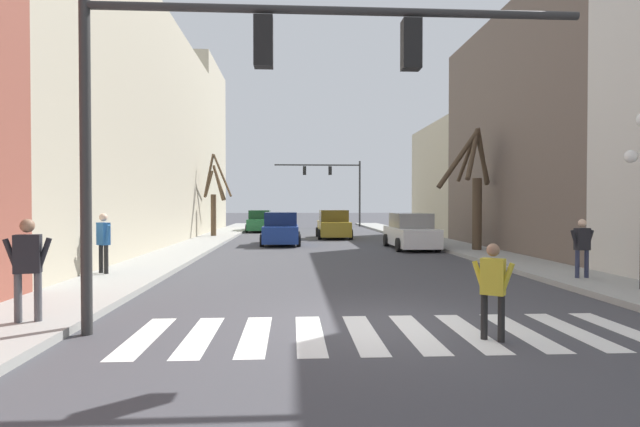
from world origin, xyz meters
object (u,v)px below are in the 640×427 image
traffic_signal_far (334,178)px  street_tree_right_mid (474,187)px  car_parked_right_far (281,230)px  traffic_signal_near (245,75)px  street_tree_right_near (215,197)px  pedestrian_on_right_sidewalk (582,243)px  car_at_intersection (260,222)px  pedestrian_waiting_at_curb (28,261)px  car_parked_left_near (411,232)px  pedestrian_crossing_street (103,238)px  pedestrian_on_left_sidewalk (493,283)px  car_driving_toward_lane (334,225)px

traffic_signal_far → street_tree_right_mid: traffic_signal_far is taller
car_parked_right_far → traffic_signal_near: bearing=-0.7°
traffic_signal_far → street_tree_right_near: traffic_signal_far is taller
pedestrian_on_right_sidewalk → street_tree_right_near: bearing=-60.8°
pedestrian_on_right_sidewalk → street_tree_right_mid: bearing=-95.8°
car_at_intersection → car_parked_right_far: car_parked_right_far is taller
street_tree_right_mid → pedestrian_on_right_sidewalk: bearing=-91.2°
traffic_signal_far → pedestrian_waiting_at_curb: traffic_signal_far is taller
pedestrian_on_right_sidewalk → street_tree_right_near: size_ratio=0.31×
car_parked_left_near → street_tree_right_mid: (2.33, -2.21, 2.15)m
car_at_intersection → street_tree_right_near: (-2.41, -7.46, 1.84)m
pedestrian_crossing_street → pedestrian_on_left_sidewalk: size_ratio=1.14×
traffic_signal_near → pedestrian_waiting_at_curb: traffic_signal_near is taller
street_tree_right_mid → pedestrian_crossing_street: bearing=-153.1°
traffic_signal_far → car_parked_left_near: 24.99m
traffic_signal_near → pedestrian_crossing_street: size_ratio=4.82×
car_parked_left_near → traffic_signal_far: bearing=3.8°
pedestrian_on_right_sidewalk → pedestrian_on_left_sidewalk: 7.28m
car_parked_right_far → street_tree_right_near: street_tree_right_near is taller
car_parked_right_far → car_driving_toward_lane: bearing=146.8°
traffic_signal_near → pedestrian_on_right_sidewalk: 10.46m
car_at_intersection → car_driving_toward_lane: bearing=-146.8°
car_at_intersection → car_driving_toward_lane: size_ratio=1.07×
pedestrian_crossing_street → car_driving_toward_lane: bearing=107.0°
pedestrian_crossing_street → pedestrian_on_right_sidewalk: 13.55m
car_driving_toward_lane → pedestrian_waiting_at_curb: bearing=162.6°
pedestrian_on_left_sidewalk → street_tree_right_mid: (4.95, 14.07, 2.05)m
car_driving_toward_lane → pedestrian_on_left_sidewalk: (0.49, -24.18, 0.08)m
pedestrian_waiting_at_curb → pedestrian_on_right_sidewalk: 13.23m
car_driving_toward_lane → pedestrian_on_right_sidewalk: 19.41m
traffic_signal_far → car_driving_toward_lane: 17.24m
pedestrian_on_right_sidewalk → street_tree_right_mid: street_tree_right_mid is taller
pedestrian_crossing_street → traffic_signal_near: bearing=-11.1°
traffic_signal_far → pedestrian_on_right_sidewalk: traffic_signal_far is taller
car_at_intersection → pedestrian_on_right_sidewalk: bearing=-158.6°
street_tree_right_mid → car_driving_toward_lane: bearing=118.2°
car_driving_toward_lane → traffic_signal_far: bearing=-5.1°
traffic_signal_near → pedestrian_crossing_street: (-4.70, 6.42, -3.14)m
car_at_intersection → car_parked_right_far: (1.96, -12.99, 0.02)m
traffic_signal_near → pedestrian_on_right_sidewalk: size_ratio=5.24×
traffic_signal_far → pedestrian_crossing_street: bearing=-106.0°
car_driving_toward_lane → pedestrian_crossing_street: 18.89m
car_at_intersection → pedestrian_crossing_street: bearing=173.2°
car_at_intersection → pedestrian_waiting_at_curb: bearing=176.3°
car_parked_left_near → pedestrian_on_right_sidewalk: (2.15, -10.78, 0.30)m
traffic_signal_far → pedestrian_waiting_at_curb: (-8.70, -39.82, -3.55)m
pedestrian_on_right_sidewalk → traffic_signal_far: bearing=-88.5°
car_at_intersection → car_driving_toward_lane: (5.22, -8.00, 0.04)m
street_tree_right_mid → traffic_signal_near: bearing=-123.8°
car_driving_toward_lane → pedestrian_crossing_street: bearing=154.3°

